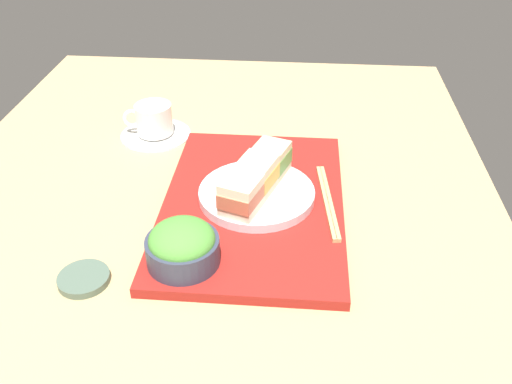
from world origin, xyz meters
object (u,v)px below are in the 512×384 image
Objects in this scene: sandwich_far at (270,160)px; sandwich_plate at (257,194)px; sandwich_middle at (257,175)px; salad_bowl at (182,245)px; sandwich_near at (241,195)px; coffee_cup at (154,123)px; small_sauce_dish at (84,279)px; chopsticks_pair at (328,201)px.

sandwich_plate is at bearing 161.31° from sandwich_far.
sandwich_plate is 2.43× the size of sandwich_middle.
salad_bowl is at bearing 151.53° from sandwich_plate.
sandwich_near is 0.57× the size of coffee_cup.
coffee_cup is (23.21, 23.01, -3.30)cm from sandwich_middle.
sandwich_far is at bearing -18.69° from sandwich_middle.
sandwich_plate is 32.69cm from coffee_cup.
sandwich_near is at bearing -54.91° from small_sauce_dish.
sandwich_plate is at bearing 87.52° from chopsticks_pair.
chopsticks_pair is at bearing -124.23° from coffee_cup.
sandwich_near is 11.96cm from sandwich_far.
salad_bowl is 1.44× the size of small_sauce_dish.
chopsticks_pair reaches higher than small_sauce_dish.
coffee_cup is at bearing 36.14° from sandwich_near.
sandwich_near is at bearing 161.31° from sandwich_plate.
salad_bowl is at bearing 127.91° from chopsticks_pair.
small_sauce_dish is at bearing 136.38° from sandwich_far.
sandwich_middle is at bearing 87.52° from chopsticks_pair.
coffee_cup is at bearing 19.04° from salad_bowl.
small_sauce_dish is (-19.95, 34.86, -1.51)cm from chopsticks_pair.
sandwich_far is 12.34cm from chopsticks_pair.
sandwich_near is 1.02× the size of sandwich_far.
coffee_cup is (17.55, 24.92, -3.05)cm from sandwich_far.
sandwich_near is 26.34cm from small_sauce_dish.
sandwich_middle reaches higher than sandwich_near.
chopsticks_pair is at bearing -92.48° from sandwich_plate.
salad_bowl is at bearing 151.53° from sandwich_middle.
sandwich_far is 30.64cm from coffee_cup.
sandwich_middle reaches higher than chopsticks_pair.
sandwich_middle is at bearing -90.00° from sandwich_plate.
sandwich_plate is 3.68cm from sandwich_middle.
small_sauce_dish is (-14.80, 21.07, -5.55)cm from sandwich_near.
sandwich_plate reaches higher than small_sauce_dish.
sandwich_far is at bearing -18.69° from sandwich_near.
sandwich_plate is at bearing -28.47° from salad_bowl.
chopsticks_pair is at bearing -52.09° from salad_bowl.
small_sauce_dish is at bearing 104.48° from salad_bowl.
sandwich_plate is 6.98cm from sandwich_near.
small_sauce_dish is at bearing 131.68° from sandwich_middle.
coffee_cup reaches higher than chopsticks_pair.
sandwich_near is at bearing 110.48° from chopsticks_pair.
sandwich_plate reaches higher than chopsticks_pair.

